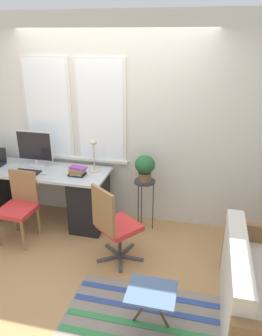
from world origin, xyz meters
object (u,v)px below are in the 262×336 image
object	(u,v)px
monitor	(35,148)
desk_lamp	(94,152)
keyboard	(27,172)
mouse	(45,173)
office_chair_swivel	(114,224)
plant_stand	(145,187)
folding_stool	(152,294)
book_stack	(77,171)
desk_chair_wooden	(19,205)
potted_plant	(145,167)

from	to	relation	value
monitor	desk_lamp	world-z (taller)	monitor
keyboard	desk_lamp	bearing A→B (deg)	17.99
mouse	office_chair_swivel	xyz separation A→B (m)	(1.07, -0.51, -0.29)
office_chair_swivel	plant_stand	xyz separation A→B (m)	(0.19, 0.75, 0.13)
monitor	office_chair_swivel	bearing A→B (deg)	-29.99
mouse	office_chair_swivel	world-z (taller)	office_chair_swivel
keyboard	desk_lamp	xyz separation A→B (m)	(0.83, 0.27, 0.26)
keyboard	folding_stool	size ratio (longest dim) A/B	0.79
folding_stool	keyboard	bearing A→B (deg)	145.17
mouse	monitor	bearing A→B (deg)	134.76
monitor	folding_stool	distance (m)	2.53
book_stack	desk_chair_wooden	world-z (taller)	desk_chair_wooden
monitor	book_stack	xyz separation A→B (m)	(0.67, -0.17, -0.20)
desk_lamp	desk_chair_wooden	distance (m)	1.14
desk_lamp	plant_stand	size ratio (longest dim) A/B	0.61
office_chair_swivel	plant_stand	distance (m)	0.79
keyboard	folding_stool	distance (m)	2.33
desk_lamp	book_stack	world-z (taller)	desk_lamp
mouse	potted_plant	world-z (taller)	potted_plant
desk_lamp	desk_chair_wooden	size ratio (longest dim) A/B	0.49
monitor	desk_lamp	xyz separation A→B (m)	(0.83, 0.02, 0.01)
desk_chair_wooden	office_chair_swivel	xyz separation A→B (m)	(1.27, -0.17, 0.01)
desk_lamp	potted_plant	distance (m)	0.69
desk_lamp	folding_stool	distance (m)	2.02
desk_chair_wooden	keyboard	bearing A→B (deg)	99.66
monitor	book_stack	bearing A→B (deg)	-14.48
plant_stand	potted_plant	world-z (taller)	potted_plant
keyboard	office_chair_swivel	distance (m)	1.44
plant_stand	potted_plant	distance (m)	0.28
book_stack	desk_chair_wooden	size ratio (longest dim) A/B	0.27
book_stack	office_chair_swivel	world-z (taller)	office_chair_swivel
plant_stand	mouse	bearing A→B (deg)	-169.10
folding_stool	monitor	bearing A→B (deg)	140.41
plant_stand	book_stack	bearing A→B (deg)	-168.90
desk_chair_wooden	office_chair_swivel	world-z (taller)	office_chair_swivel
monitor	desk_chair_wooden	bearing A→B (deg)	-86.06
desk_lamp	office_chair_swivel	distance (m)	1.07
monitor	folding_stool	xyz separation A→B (m)	(1.88, -1.56, -0.66)
book_stack	folding_stool	size ratio (longest dim) A/B	0.55
desk_chair_wooden	office_chair_swivel	bearing A→B (deg)	-4.96
book_stack	plant_stand	world-z (taller)	book_stack
office_chair_swivel	folding_stool	distance (m)	0.99
keyboard	folding_stool	world-z (taller)	keyboard
potted_plant	desk_lamp	bearing A→B (deg)	177.41
keyboard	mouse	world-z (taller)	mouse
folding_stool	desk_lamp	bearing A→B (deg)	123.74
mouse	office_chair_swivel	distance (m)	1.22
desk_lamp	mouse	bearing A→B (deg)	-154.77
mouse	desk_lamp	world-z (taller)	desk_lamp
keyboard	office_chair_swivel	bearing A→B (deg)	-21.28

